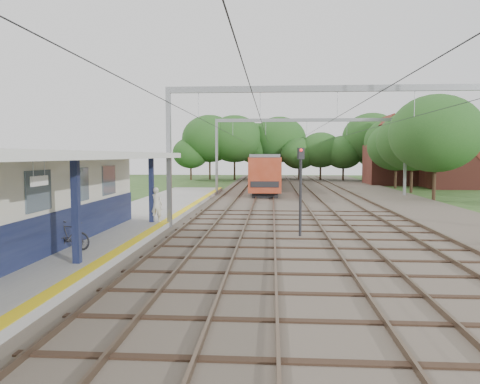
{
  "coord_description": "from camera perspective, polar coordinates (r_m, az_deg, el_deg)",
  "views": [
    {
      "loc": [
        0.09,
        -7.85,
        3.67
      ],
      "look_at": [
        -1.71,
        18.44,
        1.6
      ],
      "focal_mm": 35.0,
      "sensor_mm": 36.0,
      "label": 1
    }
  ],
  "objects": [
    {
      "name": "ground",
      "position": [
        8.66,
        3.15,
        -20.57
      ],
      "size": [
        160.0,
        160.0,
        0.0
      ],
      "primitive_type": "plane",
      "color": "#2D4C1E",
      "rests_on": "ground"
    },
    {
      "name": "ballast_bed",
      "position": [
        38.22,
        9.77,
        -1.01
      ],
      "size": [
        18.0,
        90.0,
        0.1
      ],
      "primitive_type": "cube",
      "color": "#473D33",
      "rests_on": "ground"
    },
    {
      "name": "platform",
      "position": [
        23.39,
        -15.11,
        -4.26
      ],
      "size": [
        5.0,
        52.0,
        0.35
      ],
      "primitive_type": "cube",
      "color": "gray",
      "rests_on": "ground"
    },
    {
      "name": "yellow_stripe",
      "position": [
        22.73,
        -9.73,
        -3.96
      ],
      "size": [
        0.45,
        52.0,
        0.01
      ],
      "primitive_type": "cube",
      "color": "yellow",
      "rests_on": "platform"
    },
    {
      "name": "station_building",
      "position": [
        17.42,
        -27.1,
        -1.35
      ],
      "size": [
        3.41,
        18.0,
        3.4
      ],
      "color": "beige",
      "rests_on": "platform"
    },
    {
      "name": "canopy",
      "position": [
        15.92,
        -25.73,
        3.96
      ],
      "size": [
        6.4,
        20.0,
        3.44
      ],
      "color": "#131A3C",
      "rests_on": "platform"
    },
    {
      "name": "rail_tracks",
      "position": [
        38.03,
        6.03,
        -0.81
      ],
      "size": [
        11.8,
        88.0,
        0.15
      ],
      "color": "brown",
      "rests_on": "ballast_bed"
    },
    {
      "name": "catenary_system",
      "position": [
        33.34,
        9.67,
        7.59
      ],
      "size": [
        17.22,
        88.0,
        7.0
      ],
      "color": "gray",
      "rests_on": "ground"
    },
    {
      "name": "tree_band",
      "position": [
        65.09,
        7.26,
        5.55
      ],
      "size": [
        31.72,
        30.88,
        8.82
      ],
      "color": "#382619",
      "rests_on": "ground"
    },
    {
      "name": "house_near",
      "position": [
        57.77,
        25.19,
        3.39
      ],
      "size": [
        7.0,
        6.12,
        7.89
      ],
      "color": "brown",
      "rests_on": "ground"
    },
    {
      "name": "house_far",
      "position": [
        61.93,
        18.85,
        3.85
      ],
      "size": [
        8.0,
        6.12,
        8.66
      ],
      "color": "brown",
      "rests_on": "ground"
    },
    {
      "name": "person",
      "position": [
        23.69,
        -10.21,
        -1.51
      ],
      "size": [
        0.65,
        0.43,
        1.74
      ],
      "primitive_type": "imported",
      "rotation": [
        0.0,
        0.0,
        3.17
      ],
      "color": "beige",
      "rests_on": "platform"
    },
    {
      "name": "bicycle",
      "position": [
        17.59,
        -20.05,
        -4.99
      ],
      "size": [
        1.74,
        0.91,
        1.01
      ],
      "primitive_type": "imported",
      "rotation": [
        0.0,
        0.0,
        1.3
      ],
      "color": "black",
      "rests_on": "platform"
    },
    {
      "name": "train",
      "position": [
        55.57,
        3.31,
        2.81
      ],
      "size": [
        2.78,
        34.67,
        3.67
      ],
      "color": "black",
      "rests_on": "ballast_bed"
    },
    {
      "name": "signal_post",
      "position": [
        20.71,
        7.4,
        1.06
      ],
      "size": [
        0.32,
        0.29,
        4.0
      ],
      "rotation": [
        0.0,
        0.0,
        0.41
      ],
      "color": "black",
      "rests_on": "ground"
    }
  ]
}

